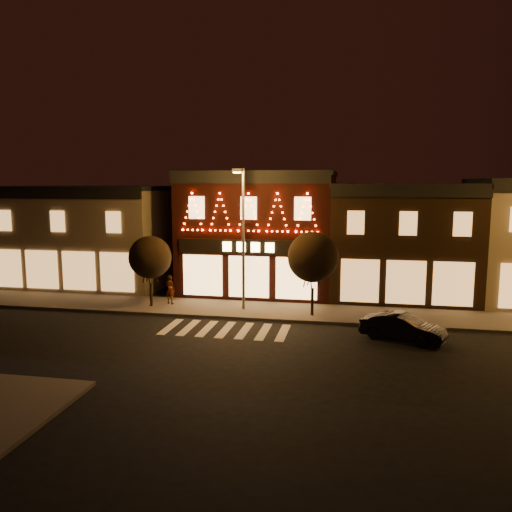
% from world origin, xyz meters
% --- Properties ---
extents(ground, '(120.00, 120.00, 0.00)m').
position_xyz_m(ground, '(0.00, 0.00, 0.00)').
color(ground, black).
rests_on(ground, ground).
extents(sidewalk_far, '(44.00, 4.00, 0.15)m').
position_xyz_m(sidewalk_far, '(2.00, 8.00, 0.07)').
color(sidewalk_far, '#47423D').
rests_on(sidewalk_far, ground).
extents(building_left, '(12.20, 8.28, 7.30)m').
position_xyz_m(building_left, '(-13.00, 13.99, 3.66)').
color(building_left, '#786D55').
rests_on(building_left, ground).
extents(building_pulp, '(10.20, 8.34, 8.30)m').
position_xyz_m(building_pulp, '(0.00, 13.98, 4.16)').
color(building_pulp, black).
rests_on(building_pulp, ground).
extents(building_right_a, '(9.20, 8.28, 7.50)m').
position_xyz_m(building_right_a, '(9.50, 13.99, 3.76)').
color(building_right_a, black).
rests_on(building_right_a, ground).
extents(streetlamp_mid, '(0.52, 1.87, 8.21)m').
position_xyz_m(streetlamp_mid, '(0.11, 7.65, 4.97)').
color(streetlamp_mid, '#59595E').
rests_on(streetlamp_mid, sidewalk_far).
extents(tree_left, '(2.55, 2.55, 4.26)m').
position_xyz_m(tree_left, '(-5.53, 7.55, 3.13)').
color(tree_left, black).
rests_on(tree_left, sidewalk_far).
extents(tree_right, '(2.83, 2.83, 4.73)m').
position_xyz_m(tree_right, '(4.21, 7.23, 3.46)').
color(tree_right, black).
rests_on(tree_right, sidewalk_far).
extents(dark_sedan, '(4.19, 2.81, 1.31)m').
position_xyz_m(dark_sedan, '(8.84, 3.81, 0.65)').
color(dark_sedan, black).
rests_on(dark_sedan, ground).
extents(pedestrian, '(0.77, 0.65, 1.81)m').
position_xyz_m(pedestrian, '(-4.60, 8.29, 1.05)').
color(pedestrian, gray).
rests_on(pedestrian, sidewalk_far).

